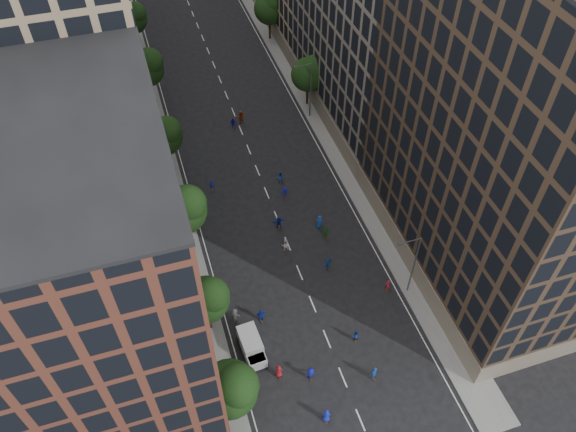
% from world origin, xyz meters
% --- Properties ---
extents(ground, '(240.00, 240.00, 0.00)m').
position_xyz_m(ground, '(0.00, 40.00, 0.00)').
color(ground, black).
rests_on(ground, ground).
extents(sidewalk_left, '(4.00, 105.00, 0.15)m').
position_xyz_m(sidewalk_left, '(-12.00, 47.50, 0.07)').
color(sidewalk_left, slate).
rests_on(sidewalk_left, ground).
extents(sidewalk_right, '(4.00, 105.00, 0.15)m').
position_xyz_m(sidewalk_right, '(12.00, 47.50, 0.07)').
color(sidewalk_right, slate).
rests_on(sidewalk_right, ground).
extents(bldg_left_a, '(14.00, 22.00, 30.00)m').
position_xyz_m(bldg_left_a, '(-19.00, 11.00, 15.00)').
color(bldg_left_a, '#5A2E22').
rests_on(bldg_left_a, ground).
extents(bldg_left_b, '(14.00, 26.00, 34.00)m').
position_xyz_m(bldg_left_b, '(-19.00, 35.00, 17.00)').
color(bldg_left_b, '#9A8364').
rests_on(bldg_left_b, ground).
extents(bldg_left_c, '(14.00, 20.00, 28.00)m').
position_xyz_m(bldg_left_c, '(-19.00, 58.00, 14.00)').
color(bldg_left_c, '#5A2E22').
rests_on(bldg_left_c, ground).
extents(bldg_right_a, '(14.00, 30.00, 36.00)m').
position_xyz_m(bldg_right_a, '(19.00, 15.00, 18.00)').
color(bldg_right_a, '#403022').
rests_on(bldg_right_a, ground).
extents(bldg_right_b, '(14.00, 28.00, 33.00)m').
position_xyz_m(bldg_right_b, '(19.00, 44.00, 16.50)').
color(bldg_right_b, '#70665C').
rests_on(bldg_right_b, ground).
extents(tree_left_0, '(5.20, 5.20, 8.83)m').
position_xyz_m(tree_left_0, '(-11.01, 3.85, 5.96)').
color(tree_left_0, black).
rests_on(tree_left_0, ground).
extents(tree_left_1, '(4.80, 4.80, 8.21)m').
position_xyz_m(tree_left_1, '(-11.02, 13.86, 5.55)').
color(tree_left_1, black).
rests_on(tree_left_1, ground).
extents(tree_left_2, '(5.60, 5.60, 9.45)m').
position_xyz_m(tree_left_2, '(-10.99, 25.83, 6.36)').
color(tree_left_2, black).
rests_on(tree_left_2, ground).
extents(tree_left_3, '(5.00, 5.00, 8.58)m').
position_xyz_m(tree_left_3, '(-11.02, 39.85, 5.82)').
color(tree_left_3, black).
rests_on(tree_left_3, ground).
extents(tree_left_4, '(5.40, 5.40, 9.08)m').
position_xyz_m(tree_left_4, '(-11.00, 55.84, 6.10)').
color(tree_left_4, black).
rests_on(tree_left_4, ground).
extents(tree_left_5, '(4.80, 4.80, 8.33)m').
position_xyz_m(tree_left_5, '(-11.02, 71.86, 5.68)').
color(tree_left_5, black).
rests_on(tree_left_5, ground).
extents(tree_right_a, '(5.00, 5.00, 8.39)m').
position_xyz_m(tree_right_a, '(11.38, 47.85, 5.63)').
color(tree_right_a, black).
rests_on(tree_right_a, ground).
extents(tree_right_b, '(5.20, 5.20, 8.83)m').
position_xyz_m(tree_right_b, '(11.39, 67.85, 5.96)').
color(tree_right_b, black).
rests_on(tree_right_b, ground).
extents(streetlamp_near, '(2.64, 0.22, 9.06)m').
position_xyz_m(streetlamp_near, '(10.37, 12.00, 5.17)').
color(streetlamp_near, '#595B60').
rests_on(streetlamp_near, ground).
extents(streetlamp_far, '(2.64, 0.22, 9.06)m').
position_xyz_m(streetlamp_far, '(10.37, 45.00, 5.17)').
color(streetlamp_far, '#595B60').
rests_on(streetlamp_far, ground).
extents(cargo_van, '(2.32, 4.49, 2.33)m').
position_xyz_m(cargo_van, '(-7.81, 9.89, 1.23)').
color(cargo_van, '#B7B7B9').
rests_on(cargo_van, ground).
extents(skater_0, '(0.98, 0.75, 1.80)m').
position_xyz_m(skater_0, '(-3.06, 1.00, 0.90)').
color(skater_0, '#1724BD').
rests_on(skater_0, ground).
extents(skater_1, '(0.81, 0.65, 1.94)m').
position_xyz_m(skater_1, '(2.79, 3.56, 0.97)').
color(skater_1, navy).
rests_on(skater_1, ground).
extents(skater_2, '(0.76, 0.60, 1.55)m').
position_xyz_m(skater_2, '(2.70, 8.09, 0.77)').
color(skater_2, navy).
rests_on(skater_2, ground).
extents(skater_3, '(1.12, 0.65, 1.72)m').
position_xyz_m(skater_3, '(-3.08, 5.40, 0.86)').
color(skater_3, '#121898').
rests_on(skater_3, ground).
extents(skater_4, '(1.16, 0.55, 1.93)m').
position_xyz_m(skater_4, '(-5.86, 13.22, 0.97)').
color(skater_4, '#132BA1').
rests_on(skater_4, ground).
extents(skater_5, '(1.48, 0.95, 1.52)m').
position_xyz_m(skater_5, '(3.27, 17.68, 0.76)').
color(skater_5, '#13439B').
rests_on(skater_5, ground).
extents(skater_6, '(0.87, 0.57, 1.77)m').
position_xyz_m(skater_6, '(-5.96, 6.60, 0.88)').
color(skater_6, maroon).
rests_on(skater_6, ground).
extents(skater_7, '(0.70, 0.58, 1.65)m').
position_xyz_m(skater_7, '(8.50, 12.81, 0.82)').
color(skater_7, maroon).
rests_on(skater_7, ground).
extents(skater_8, '(0.87, 0.69, 1.76)m').
position_xyz_m(skater_8, '(-0.59, 21.69, 0.88)').
color(skater_8, silver).
rests_on(skater_8, ground).
extents(skater_9, '(1.22, 0.98, 1.65)m').
position_xyz_m(skater_9, '(-8.50, 14.23, 0.82)').
color(skater_9, '#44454A').
rests_on(skater_9, ground).
extents(skater_10, '(1.11, 0.54, 1.83)m').
position_xyz_m(skater_10, '(4.64, 22.06, 0.92)').
color(skater_10, '#1F641E').
rests_on(skater_10, ground).
extents(skater_11, '(1.64, 0.53, 1.76)m').
position_xyz_m(skater_11, '(-0.24, 25.34, 0.88)').
color(skater_11, navy).
rests_on(skater_11, ground).
extents(skater_12, '(0.96, 0.69, 1.81)m').
position_xyz_m(skater_12, '(4.50, 23.89, 0.91)').
color(skater_12, '#1549AB').
rests_on(skater_12, ground).
extents(skater_13, '(0.64, 0.48, 1.60)m').
position_xyz_m(skater_13, '(-6.56, 34.23, 0.80)').
color(skater_13, '#142AA6').
rests_on(skater_13, ground).
extents(skater_14, '(0.90, 0.74, 1.70)m').
position_xyz_m(skater_14, '(2.24, 32.90, 0.85)').
color(skater_14, '#164CB5').
rests_on(skater_14, ground).
extents(skater_15, '(1.07, 0.66, 1.60)m').
position_xyz_m(skater_15, '(1.99, 30.13, 0.80)').
color(skater_15, '#121492').
rests_on(skater_15, ground).
extents(skater_16, '(1.13, 0.82, 1.78)m').
position_xyz_m(skater_16, '(-0.89, 45.65, 0.89)').
color(skater_16, '#1914A8').
rests_on(skater_16, ground).
extents(skater_17, '(1.88, 1.09, 1.93)m').
position_xyz_m(skater_17, '(0.53, 46.72, 0.96)').
color(skater_17, maroon).
rests_on(skater_17, ground).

